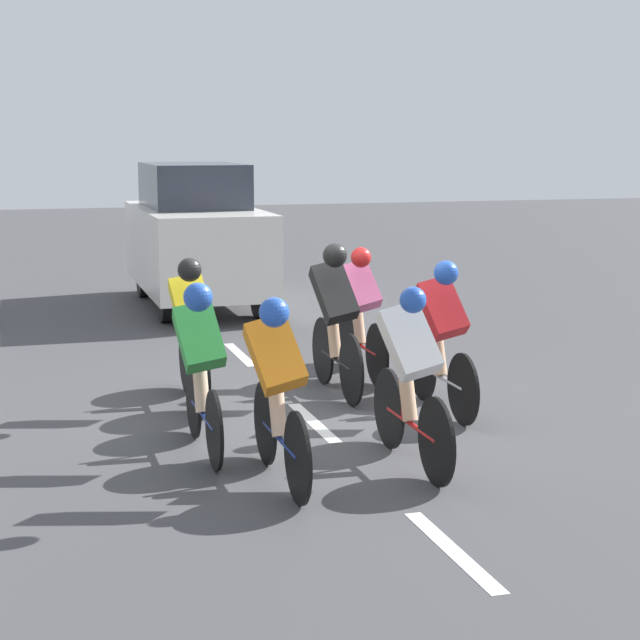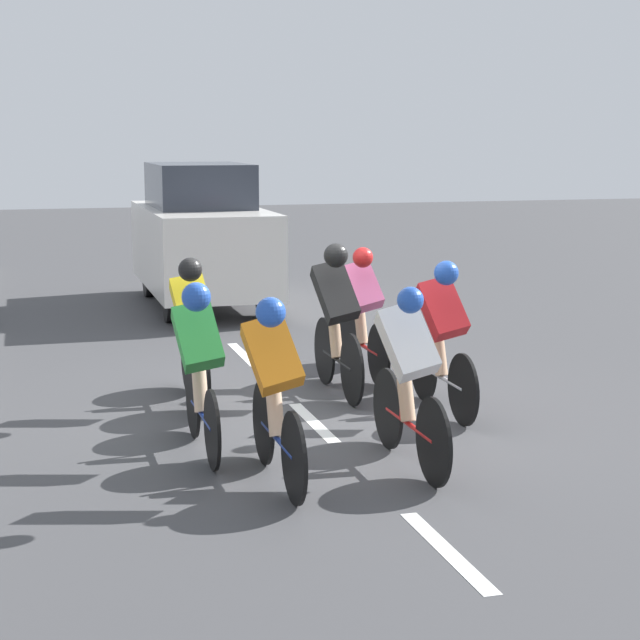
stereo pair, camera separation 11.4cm
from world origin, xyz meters
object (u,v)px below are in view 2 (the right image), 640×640
cyclist_yellow (193,328)px  cyclist_red (443,332)px  cyclist_orange (274,386)px  cyclist_pink (362,309)px  cyclist_white (408,374)px  support_car (201,236)px  cyclist_black (336,315)px  cyclist_green (199,362)px

cyclist_yellow → cyclist_red: bearing=155.9°
cyclist_orange → cyclist_pink: bearing=-118.0°
cyclist_red → cyclist_pink: bearing=-81.8°
cyclist_orange → cyclist_yellow: bearing=-85.6°
cyclist_white → support_car: support_car is taller
cyclist_pink → cyclist_red: size_ratio=1.03×
cyclist_yellow → cyclist_black: bearing=179.0°
cyclist_red → cyclist_orange: bearing=39.0°
cyclist_pink → support_car: 5.44m
cyclist_green → cyclist_pink: size_ratio=0.94×
cyclist_orange → cyclist_green: bearing=-66.2°
cyclist_green → cyclist_orange: cyclist_orange is taller
cyclist_red → cyclist_white: bearing=59.1°
cyclist_red → support_car: size_ratio=0.41×
cyclist_pink → cyclist_black: (0.51, 0.73, 0.07)m
cyclist_pink → cyclist_red: bearing=98.2°
cyclist_black → cyclist_pink: bearing=-125.0°
cyclist_yellow → support_car: bearing=-100.2°
cyclist_green → cyclist_black: 2.32m
cyclist_red → cyclist_orange: 2.56m
cyclist_black → cyclist_orange: size_ratio=1.01×
cyclist_white → support_car: 8.54m
cyclist_green → cyclist_orange: (-0.41, 0.93, -0.01)m
cyclist_green → cyclist_red: (-2.40, -0.69, 0.00)m
cyclist_green → cyclist_orange: size_ratio=0.96×
cyclist_green → cyclist_pink: cyclist_green is taller
cyclist_white → cyclist_black: cyclist_black is taller
cyclist_pink → cyclist_orange: (1.75, 3.29, 0.01)m
cyclist_black → support_car: (0.34, -6.09, 0.26)m
cyclist_yellow → support_car: (-1.10, -6.06, 0.32)m
cyclist_black → cyclist_orange: cyclist_black is taller
cyclist_red → cyclist_white: cyclist_white is taller
cyclist_black → cyclist_orange: (1.24, 2.57, -0.06)m
cyclist_green → support_car: size_ratio=0.40×
cyclist_yellow → cyclist_red: cyclist_red is taller
cyclist_green → cyclist_orange: bearing=113.8°
cyclist_yellow → support_car: size_ratio=0.42×
cyclist_yellow → cyclist_pink: bearing=-160.2°
cyclist_red → cyclist_orange: size_ratio=0.99×
cyclist_yellow → cyclist_white: cyclist_white is taller
cyclist_pink → cyclist_white: bearing=78.5°
cyclist_yellow → cyclist_green: bearing=82.8°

